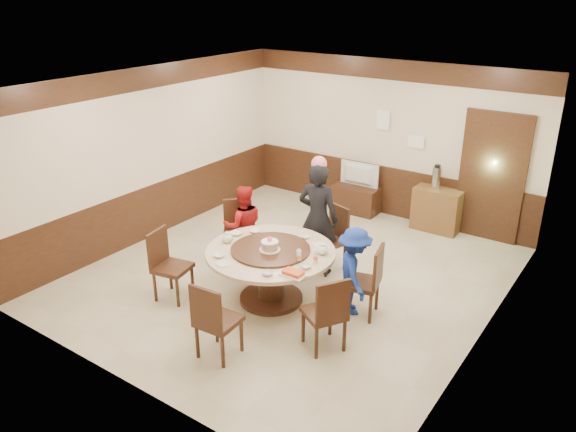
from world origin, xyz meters
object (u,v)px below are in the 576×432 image
Objects in this scene: shrimp_platter at (293,274)px; banquet_table at (271,265)px; birthday_cake at (270,245)px; thermos at (436,178)px; tv_stand at (356,199)px; person_standing at (318,218)px; television at (358,175)px; person_red at (243,226)px; person_blue at (354,271)px; side_cabinet at (437,210)px.

banquet_table is at bearing 147.71° from shrimp_platter.
thermos reaches higher than birthday_cake.
banquet_table is 3.55m from tv_stand.
thermos is (0.26, 3.92, 0.16)m from shrimp_platter.
person_standing is at bearing 111.38° from shrimp_platter.
birthday_cake is 0.36× the size of television.
tv_stand is at bearing -178.84° from thermos.
person_red is 2.03m from person_blue.
person_red is 1.58× the size of side_cabinet.
person_red reaches higher than tv_stand.
television is at bearing -178.84° from thermos.
person_red is 1.48× the size of tv_stand.
thermos is (-0.15, 3.14, 0.35)m from person_blue.
person_blue is 4.28× the size of birthday_cake.
birthday_cake is at bearing 72.00° from person_blue.
person_standing reaches higher than television.
person_blue is at bearing 136.87° from person_standing.
television is (-1.22, 3.89, -0.06)m from shrimp_platter.
tv_stand is 0.47m from television.
person_standing is 4.42× the size of thermos.
television is (-0.59, 3.49, 0.19)m from banquet_table.
person_standing is at bearing -109.04° from thermos.
shrimp_platter is at bearing 106.33° from television.
side_cabinet is (1.54, 0.03, -0.34)m from television.
tv_stand is (0.39, 2.86, -0.38)m from person_red.
birthday_cake is 0.32× the size of tv_stand.
person_standing is 1.33× the size of person_red.
birthday_cake is at bearing -80.19° from tv_stand.
banquet_table is 3.65m from side_cabinet.
birthday_cake is at bearing 99.71° from person_red.
person_blue is 3.52m from television.
television is (0.39, 2.86, 0.09)m from person_red.
person_red is at bearing -123.72° from side_cabinet.
tv_stand is (-0.61, 3.54, -0.60)m from birthday_cake.
person_standing reaches higher than birthday_cake.
thermos is at bearing -168.74° from person_red.
person_red reaches higher than side_cabinet.
television reaches higher than banquet_table.
birthday_cake reaches higher than shrimp_platter.
person_blue reaches higher than side_cabinet.
side_cabinet is (0.95, 3.52, -0.16)m from banquet_table.
person_standing reaches higher than banquet_table.
tv_stand is at bearing -82.70° from person_standing.
banquet_table reaches higher than side_cabinet.
person_blue is 0.90m from shrimp_platter.
thermos reaches higher than banquet_table.
shrimp_platter is 4.11m from tv_stand.
person_standing is at bearing -110.45° from side_cabinet.
person_standing is (0.05, 1.09, 0.31)m from banquet_table.
shrimp_platter is at bearing -93.75° from thermos.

